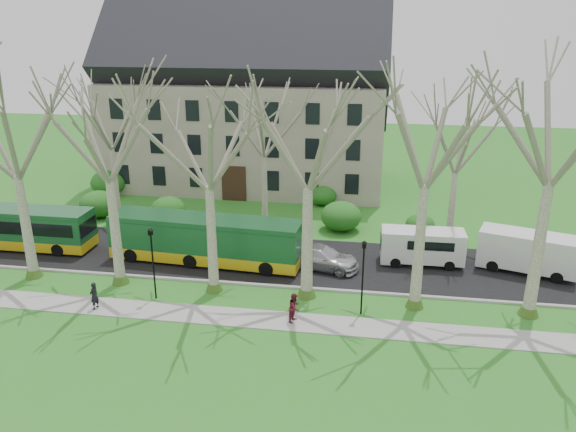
# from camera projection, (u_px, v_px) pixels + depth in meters

# --- Properties ---
(ground) EXTENTS (120.00, 120.00, 0.00)m
(ground) POSITION_uv_depth(u_px,v_px,m) (259.00, 298.00, 33.11)
(ground) COLOR #2E7B23
(ground) RESTS_ON ground
(sidewalk) EXTENTS (70.00, 2.00, 0.06)m
(sidewalk) POSITION_uv_depth(u_px,v_px,m) (250.00, 318.00, 30.77)
(sidewalk) COLOR gray
(sidewalk) RESTS_ON ground
(road) EXTENTS (80.00, 8.00, 0.06)m
(road) POSITION_uv_depth(u_px,v_px,m) (276.00, 260.00, 38.22)
(road) COLOR black
(road) RESTS_ON ground
(curb) EXTENTS (80.00, 0.25, 0.14)m
(curb) POSITION_uv_depth(u_px,v_px,m) (264.00, 285.00, 34.48)
(curb) COLOR #A5A39E
(curb) RESTS_ON ground
(building) EXTENTS (26.50, 12.20, 16.00)m
(building) POSITION_uv_depth(u_px,v_px,m) (247.00, 101.00, 53.64)
(building) COLOR gray
(building) RESTS_ON ground
(tree_row_verge) EXTENTS (49.00, 7.00, 14.00)m
(tree_row_verge) POSITION_uv_depth(u_px,v_px,m) (258.00, 182.00, 31.05)
(tree_row_verge) COLOR gray
(tree_row_verge) RESTS_ON ground
(tree_row_far) EXTENTS (33.00, 7.00, 12.00)m
(tree_row_far) POSITION_uv_depth(u_px,v_px,m) (270.00, 155.00, 41.54)
(tree_row_far) COLOR gray
(tree_row_far) RESTS_ON ground
(lamp_row) EXTENTS (36.22, 0.22, 4.30)m
(lamp_row) POSITION_uv_depth(u_px,v_px,m) (255.00, 265.00, 31.32)
(lamp_row) COLOR black
(lamp_row) RESTS_ON ground
(hedges) EXTENTS (30.60, 8.60, 2.00)m
(hedges) POSITION_uv_depth(u_px,v_px,m) (238.00, 204.00, 46.49)
(hedges) COLOR #1D5D1A
(hedges) RESTS_ON ground
(bus_lead) EXTENTS (12.02, 2.52, 3.00)m
(bus_lead) POSITION_uv_depth(u_px,v_px,m) (10.00, 227.00, 39.93)
(bus_lead) COLOR #164D25
(bus_lead) RESTS_ON road
(bus_follow) EXTENTS (13.04, 3.61, 3.22)m
(bus_follow) POSITION_uv_depth(u_px,v_px,m) (206.00, 239.00, 37.36)
(bus_follow) COLOR #164D25
(bus_follow) RESTS_ON road
(sedan) EXTENTS (5.51, 3.20, 1.50)m
(sedan) POSITION_uv_depth(u_px,v_px,m) (320.00, 257.00, 36.74)
(sedan) COLOR #B7B6BB
(sedan) RESTS_ON road
(van_a) EXTENTS (5.43, 2.05, 2.35)m
(van_a) POSITION_uv_depth(u_px,v_px,m) (422.00, 247.00, 37.20)
(van_a) COLOR silver
(van_a) RESTS_ON road
(van_b) EXTENTS (6.33, 3.90, 2.60)m
(van_b) POSITION_uv_depth(u_px,v_px,m) (527.00, 253.00, 36.00)
(van_b) COLOR silver
(van_b) RESTS_ON road
(pedestrian_a) EXTENTS (0.52, 0.66, 1.60)m
(pedestrian_a) POSITION_uv_depth(u_px,v_px,m) (94.00, 296.00, 31.52)
(pedestrian_a) COLOR black
(pedestrian_a) RESTS_ON sidewalk
(pedestrian_b) EXTENTS (0.85, 0.95, 1.64)m
(pedestrian_b) POSITION_uv_depth(u_px,v_px,m) (295.00, 307.00, 30.20)
(pedestrian_b) COLOR #5A1423
(pedestrian_b) RESTS_ON sidewalk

